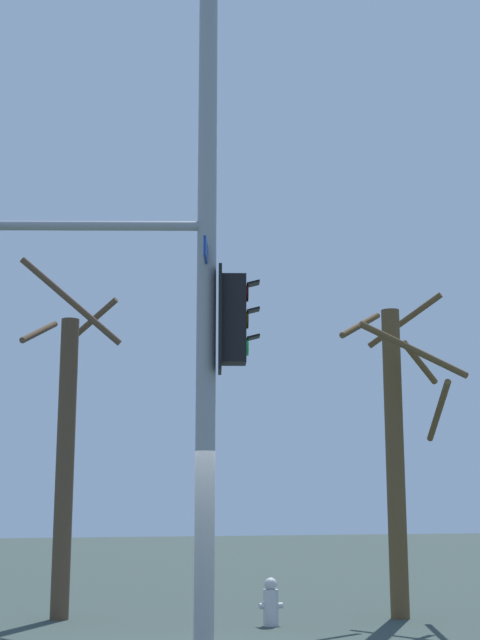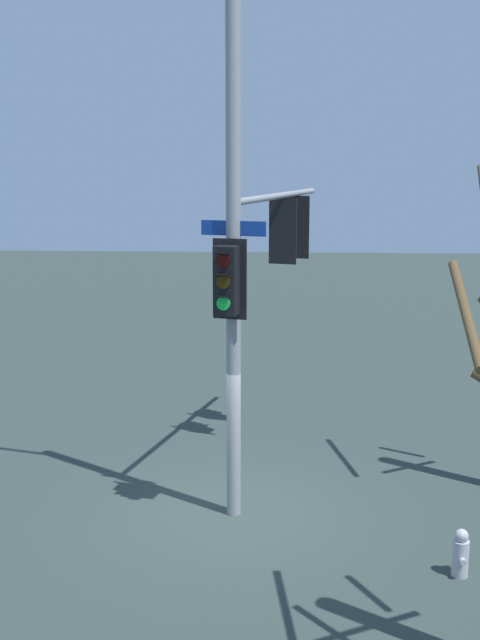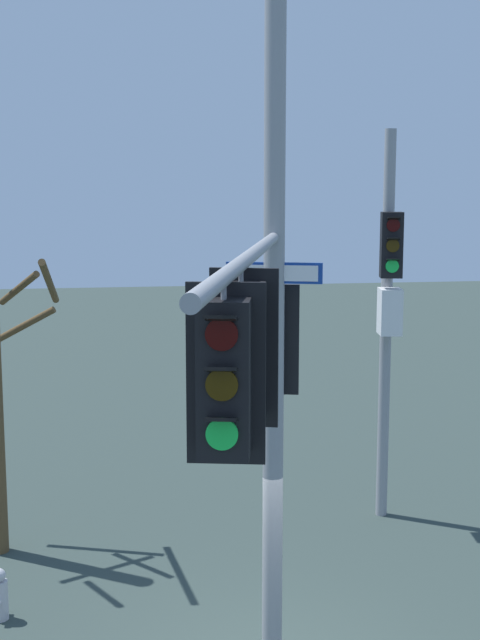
% 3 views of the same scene
% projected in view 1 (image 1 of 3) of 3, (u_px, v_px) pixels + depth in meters
% --- Properties ---
extents(main_signal_pole_assembly, '(5.99, 4.75, 9.45)m').
position_uv_depth(main_signal_pole_assembly, '(116.00, 253.00, 11.10)').
color(main_signal_pole_assembly, gray).
rests_on(main_signal_pole_assembly, ground).
extents(fire_hydrant, '(0.38, 0.24, 0.73)m').
position_uv_depth(fire_hydrant, '(271.00, 603.00, 14.10)').
color(fire_hydrant, '#B2B2B7').
rests_on(fire_hydrant, ground).
extents(bare_tree_behind_pole, '(2.06, 2.09, 5.63)m').
position_uv_depth(bare_tree_behind_pole, '(397.00, 442.00, 15.47)').
color(bare_tree_behind_pole, brown).
rests_on(bare_tree_behind_pole, ground).
extents(bare_tree_across_street, '(1.79, 1.81, 5.91)m').
position_uv_depth(bare_tree_across_street, '(65.00, 449.00, 15.31)').
color(bare_tree_across_street, brown).
rests_on(bare_tree_across_street, ground).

